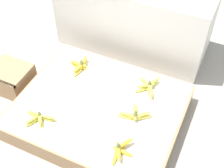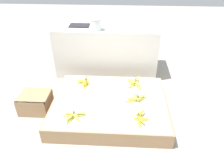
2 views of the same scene
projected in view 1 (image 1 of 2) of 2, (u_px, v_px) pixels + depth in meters
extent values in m
plane|color=gray|center=(100.00, 118.00, 2.49)|extent=(10.00, 10.00, 0.00)
cube|color=#997551|center=(99.00, 112.00, 2.43)|extent=(1.24, 1.00, 0.17)
cube|color=silver|center=(99.00, 105.00, 2.37)|extent=(1.20, 0.97, 0.00)
cube|color=beige|center=(134.00, 15.00, 2.87)|extent=(1.39, 0.57, 0.68)
cube|color=#997551|center=(11.00, 78.00, 2.66)|extent=(0.32, 0.30, 0.20)
ellipsoid|color=gold|center=(33.00, 114.00, 2.29)|extent=(0.11, 0.03, 0.03)
ellipsoid|color=gold|center=(32.00, 122.00, 2.24)|extent=(0.07, 0.11, 0.03)
ellipsoid|color=gold|center=(41.00, 123.00, 2.24)|extent=(0.09, 0.10, 0.03)
ellipsoid|color=gold|center=(48.00, 119.00, 2.26)|extent=(0.12, 0.04, 0.03)
ellipsoid|color=gold|center=(35.00, 113.00, 2.26)|extent=(0.11, 0.03, 0.03)
ellipsoid|color=gold|center=(32.00, 120.00, 2.22)|extent=(0.08, 0.11, 0.03)
ellipsoid|color=gold|center=(40.00, 119.00, 2.23)|extent=(0.09, 0.11, 0.03)
ellipsoid|color=gold|center=(49.00, 117.00, 2.24)|extent=(0.12, 0.05, 0.03)
cone|color=olive|center=(39.00, 113.00, 2.23)|extent=(0.03, 0.03, 0.04)
ellipsoid|color=gold|center=(116.00, 155.00, 2.06)|extent=(0.05, 0.16, 0.03)
ellipsoid|color=gold|center=(122.00, 151.00, 2.07)|extent=(0.16, 0.04, 0.03)
ellipsoid|color=gold|center=(121.00, 146.00, 2.10)|extent=(0.07, 0.16, 0.03)
ellipsoid|color=gold|center=(118.00, 151.00, 2.04)|extent=(0.10, 0.15, 0.03)
ellipsoid|color=gold|center=(124.00, 144.00, 2.08)|extent=(0.11, 0.15, 0.03)
cone|color=olive|center=(118.00, 144.00, 2.04)|extent=(0.03, 0.03, 0.05)
ellipsoid|color=#DBCC4C|center=(141.00, 117.00, 2.27)|extent=(0.15, 0.11, 0.03)
ellipsoid|color=#DBCC4C|center=(135.00, 112.00, 2.30)|extent=(0.08, 0.16, 0.03)
ellipsoid|color=#DBCC4C|center=(127.00, 117.00, 2.27)|extent=(0.16, 0.06, 0.03)
ellipsoid|color=#DBCC4C|center=(141.00, 115.00, 2.25)|extent=(0.14, 0.12, 0.03)
ellipsoid|color=#DBCC4C|center=(135.00, 111.00, 2.27)|extent=(0.10, 0.15, 0.03)
ellipsoid|color=#DBCC4C|center=(129.00, 114.00, 2.25)|extent=(0.16, 0.06, 0.03)
cone|color=olive|center=(135.00, 112.00, 2.21)|extent=(0.04, 0.04, 0.05)
ellipsoid|color=gold|center=(83.00, 65.00, 2.64)|extent=(0.05, 0.16, 0.03)
ellipsoid|color=gold|center=(79.00, 66.00, 2.63)|extent=(0.16, 0.04, 0.03)
ellipsoid|color=gold|center=(79.00, 70.00, 2.60)|extent=(0.04, 0.16, 0.03)
ellipsoid|color=gold|center=(83.00, 62.00, 2.62)|extent=(0.05, 0.17, 0.03)
ellipsoid|color=gold|center=(78.00, 63.00, 2.61)|extent=(0.16, 0.03, 0.03)
ellipsoid|color=gold|center=(79.00, 67.00, 2.58)|extent=(0.06, 0.17, 0.03)
cone|color=olive|center=(81.00, 61.00, 2.57)|extent=(0.04, 0.04, 0.05)
ellipsoid|color=gold|center=(152.00, 85.00, 2.49)|extent=(0.08, 0.16, 0.03)
ellipsoid|color=gold|center=(146.00, 84.00, 2.49)|extent=(0.14, 0.11, 0.03)
ellipsoid|color=gold|center=(143.00, 89.00, 2.46)|extent=(0.13, 0.13, 0.03)
ellipsoid|color=gold|center=(150.00, 93.00, 2.43)|extent=(0.10, 0.15, 0.03)
ellipsoid|color=gold|center=(154.00, 82.00, 2.47)|extent=(0.09, 0.16, 0.03)
ellipsoid|color=gold|center=(146.00, 82.00, 2.47)|extent=(0.15, 0.11, 0.03)
ellipsoid|color=gold|center=(145.00, 85.00, 2.44)|extent=(0.14, 0.12, 0.03)
ellipsoid|color=gold|center=(150.00, 89.00, 2.42)|extent=(0.11, 0.15, 0.03)
cone|color=olive|center=(150.00, 81.00, 2.42)|extent=(0.04, 0.04, 0.05)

